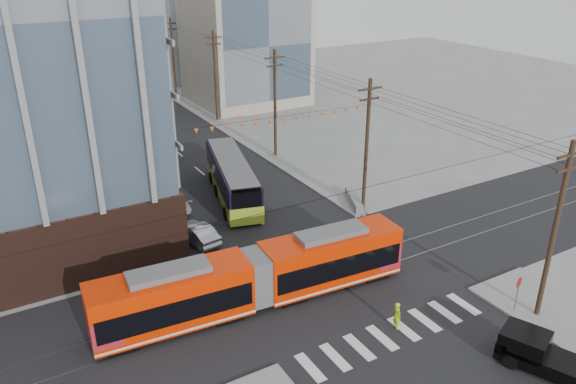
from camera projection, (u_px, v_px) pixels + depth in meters
ground at (361, 306)px, 34.32m from camera, size 160.00×160.00×0.00m
bg_bldg_ne_near at (244, 43)px, 76.37m from camera, size 14.00×14.00×16.00m
bg_bldg_ne_far at (202, 32)px, 93.49m from camera, size 16.00×16.00×14.00m
utility_pole_near at (554, 234)px, 31.29m from camera, size 0.30×0.30×11.00m
utility_pole_far at (173, 57)px, 80.24m from camera, size 0.30×0.30×11.00m
streetcar at (256, 278)px, 33.80m from camera, size 19.69×4.16×3.77m
city_bus at (232, 178)px, 48.53m from camera, size 5.86×12.88×3.57m
pickup_truck at (554, 359)px, 28.62m from camera, size 3.91×5.80×1.86m
parked_car_silver at (197, 233)px, 41.54m from camera, size 2.18×4.59×1.45m
parked_car_white at (167, 203)px, 46.49m from camera, size 3.28×5.15×1.39m
parked_car_grey at (147, 179)px, 51.05m from camera, size 2.50×5.15×1.41m
pedestrian at (397, 315)px, 32.11m from camera, size 0.55×0.70×1.69m
stop_sign at (517, 296)px, 33.35m from camera, size 0.86×0.86×2.29m
jersey_barrier at (354, 201)px, 47.46m from camera, size 2.59×4.31×0.86m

